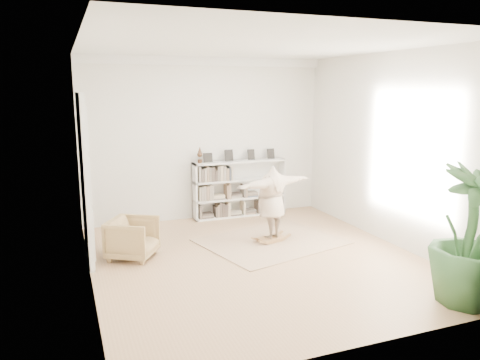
# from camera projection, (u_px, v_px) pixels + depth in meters

# --- Properties ---
(floor) EXTENTS (6.00, 6.00, 0.00)m
(floor) POSITION_uv_depth(u_px,v_px,m) (257.00, 260.00, 8.12)
(floor) COLOR #A87F57
(floor) RESTS_ON ground
(room_shell) EXTENTS (6.00, 6.00, 6.00)m
(room_shell) POSITION_uv_depth(u_px,v_px,m) (205.00, 61.00, 10.14)
(room_shell) COLOR silver
(room_shell) RESTS_ON floor
(doors) EXTENTS (0.09, 1.78, 2.92)m
(doors) POSITION_uv_depth(u_px,v_px,m) (85.00, 178.00, 8.09)
(doors) COLOR white
(doors) RESTS_ON floor
(bookshelf) EXTENTS (2.20, 0.35, 1.64)m
(bookshelf) POSITION_uv_depth(u_px,v_px,m) (239.00, 189.00, 10.84)
(bookshelf) COLOR silver
(bookshelf) RESTS_ON floor
(armchair) EXTENTS (1.06, 1.05, 0.71)m
(armchair) POSITION_uv_depth(u_px,v_px,m) (133.00, 238.00, 8.15)
(armchair) COLOR tan
(armchair) RESTS_ON floor
(rug) EXTENTS (2.92, 2.56, 0.02)m
(rug) POSITION_uv_depth(u_px,v_px,m) (271.00, 241.00, 9.06)
(rug) COLOR tan
(rug) RESTS_ON floor
(rocker_board) EXTENTS (0.59, 0.44, 0.11)m
(rocker_board) POSITION_uv_depth(u_px,v_px,m) (271.00, 238.00, 9.05)
(rocker_board) COLOR olive
(rocker_board) RESTS_ON rug
(person) EXTENTS (1.78, 0.88, 1.40)m
(person) POSITION_uv_depth(u_px,v_px,m) (272.00, 200.00, 8.91)
(person) COLOR #BCA48D
(person) RESTS_ON rocker_board
(houseplant) EXTENTS (1.38, 1.38, 1.92)m
(houseplant) POSITION_uv_depth(u_px,v_px,m) (471.00, 236.00, 6.31)
(houseplant) COLOR #2D552A
(houseplant) RESTS_ON floor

